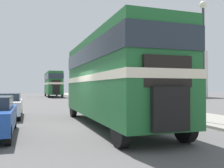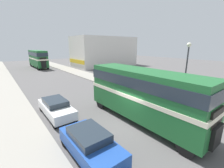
{
  "view_description": "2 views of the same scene",
  "coord_description": "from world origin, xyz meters",
  "px_view_note": "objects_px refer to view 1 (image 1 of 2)",
  "views": [
    {
      "loc": [
        -2.47,
        -11.11,
        1.8
      ],
      "look_at": [
        1.24,
        -0.1,
        1.94
      ],
      "focal_mm": 40.0,
      "sensor_mm": 36.0,
      "label": 1
    },
    {
      "loc": [
        -7.17,
        -7.16,
        5.75
      ],
      "look_at": [
        1.24,
        3.58,
        2.22
      ],
      "focal_mm": 24.0,
      "sensor_mm": 36.0,
      "label": 2
    }
  ],
  "objects_px": {
    "double_decker_bus": "(112,74)",
    "bus_distant": "(53,82)",
    "car_parked_mid": "(6,105)",
    "street_lamp": "(203,43)",
    "pedestrian_walking": "(143,95)"
  },
  "relations": [
    {
      "from": "pedestrian_walking",
      "to": "street_lamp",
      "type": "bearing_deg",
      "value": -98.14
    },
    {
      "from": "pedestrian_walking",
      "to": "car_parked_mid",
      "type": "bearing_deg",
      "value": -161.42
    },
    {
      "from": "double_decker_bus",
      "to": "bus_distant",
      "type": "xyz_separation_m",
      "value": [
        0.65,
        35.91,
        0.26
      ]
    },
    {
      "from": "bus_distant",
      "to": "car_parked_mid",
      "type": "distance_m",
      "value": 31.54
    },
    {
      "from": "street_lamp",
      "to": "car_parked_mid",
      "type": "bearing_deg",
      "value": 147.54
    },
    {
      "from": "bus_distant",
      "to": "car_parked_mid",
      "type": "bearing_deg",
      "value": -100.25
    },
    {
      "from": "street_lamp",
      "to": "bus_distant",
      "type": "bearing_deg",
      "value": 95.7
    },
    {
      "from": "bus_distant",
      "to": "pedestrian_walking",
      "type": "bearing_deg",
      "value": -79.58
    },
    {
      "from": "car_parked_mid",
      "to": "street_lamp",
      "type": "height_order",
      "value": "street_lamp"
    },
    {
      "from": "double_decker_bus",
      "to": "pedestrian_walking",
      "type": "height_order",
      "value": "double_decker_bus"
    },
    {
      "from": "double_decker_bus",
      "to": "bus_distant",
      "type": "distance_m",
      "value": 35.91
    },
    {
      "from": "car_parked_mid",
      "to": "street_lamp",
      "type": "distance_m",
      "value": 11.47
    },
    {
      "from": "double_decker_bus",
      "to": "bus_distant",
      "type": "relative_size",
      "value": 0.95
    },
    {
      "from": "pedestrian_walking",
      "to": "bus_distant",
      "type": "bearing_deg",
      "value": 100.42
    },
    {
      "from": "street_lamp",
      "to": "pedestrian_walking",
      "type": "bearing_deg",
      "value": 81.86
    }
  ]
}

